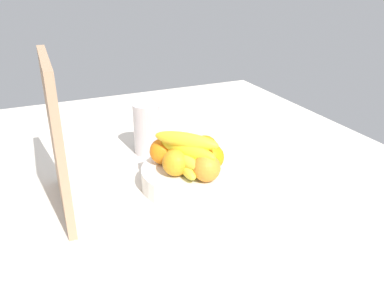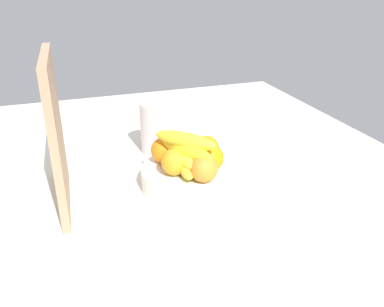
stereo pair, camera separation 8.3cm
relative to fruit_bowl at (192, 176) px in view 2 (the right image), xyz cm
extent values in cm
cube|color=beige|center=(-2.05, 2.25, -4.12)|extent=(180.00, 140.00, 3.00)
cylinder|color=white|center=(0.00, 0.00, 0.00)|extent=(26.32, 26.32, 5.23)
sphere|color=orange|center=(2.95, -5.09, 6.03)|extent=(6.82, 6.82, 6.82)
sphere|color=orange|center=(6.92, -0.91, 6.03)|extent=(6.82, 6.82, 6.82)
sphere|color=orange|center=(5.58, 5.95, 6.03)|extent=(6.82, 6.82, 6.82)
sphere|color=orange|center=(-2.29, 5.28, 6.03)|extent=(6.82, 6.82, 6.82)
sphere|color=orange|center=(-7.75, -0.35, 6.03)|extent=(6.82, 6.82, 6.82)
sphere|color=orange|center=(-2.74, -4.01, 6.03)|extent=(6.82, 6.82, 6.82)
ellipsoid|color=yellow|center=(-0.75, 2.41, 4.62)|extent=(17.43, 6.76, 4.00)
ellipsoid|color=yellow|center=(-0.15, 3.46, 6.82)|extent=(17.43, 6.77, 4.00)
ellipsoid|color=yellow|center=(-1.69, 2.64, 9.02)|extent=(16.95, 11.34, 4.00)
ellipsoid|color=yellow|center=(-1.53, 2.67, 11.22)|extent=(15.27, 14.39, 4.00)
cube|color=tan|center=(2.50, 31.91, 15.38)|extent=(28.05, 3.09, 36.00)
cylinder|color=#C0B8BC|center=(24.42, 3.95, 5.17)|extent=(8.11, 8.11, 15.58)
camera|label=1|loc=(-85.62, 38.29, 50.30)|focal=38.03mm
camera|label=2|loc=(-88.66, 30.61, 50.30)|focal=38.03mm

